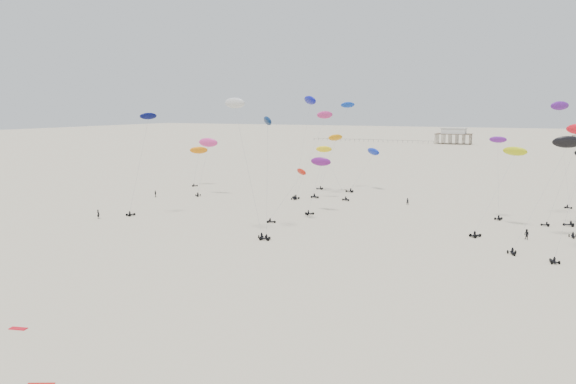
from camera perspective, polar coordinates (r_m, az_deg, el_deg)
The scene contains 26 objects.
ground_plane at distance 209.83m, azimuth 13.00°, elevation 2.28°, with size 900.00×900.00×0.00m, color #C2B399.
pavilion_main at distance 358.56m, azimuth 16.47°, elevation 5.37°, with size 21.00×13.00×9.80m.
pier_fence at distance 370.00m, azimuth 8.44°, elevation 5.19°, with size 80.20×0.20×1.50m.
rig_0 at distance 97.73m, azimuth -4.65°, elevation 5.19°, with size 9.43×4.57×24.15m.
rig_1 at distance 119.57m, azimuth 20.60°, elevation 2.10°, with size 3.89×3.06×16.86m.
rig_2 at distance 124.17m, azimuth 26.11°, elevation 4.90°, with size 6.21×12.21×24.08m.
rig_4 at distance 103.05m, azimuth 25.78°, elevation 2.90°, with size 10.51×17.77×22.26m.
rig_5 at distance 119.79m, azimuth 3.12°, elevation 2.11°, with size 4.73×6.70×12.03m.
rig_6 at distance 144.91m, azimuth -8.25°, elevation 4.28°, with size 5.50×6.19×14.79m.
rig_7 at distance 137.52m, azimuth 4.35°, elevation 2.87°, with size 9.72×3.72×13.38m.
rig_8 at distance 145.81m, azimuth 2.09°, elevation 8.27°, with size 6.22×16.41×26.51m.
rig_9 at distance 99.31m, azimuth -2.15°, elevation 3.89°, with size 6.24×10.42×21.12m.
rig_10 at distance 117.06m, azimuth 27.25°, elevation 4.67°, with size 8.14×3.39×19.63m.
rig_11 at distance 111.09m, azimuth 0.41°, elevation 0.53°, with size 6.77×8.01×11.12m.
rig_12 at distance 154.13m, azimuth 5.34°, elevation 6.60°, with size 9.30×7.26×24.02m.
rig_13 at distance 153.28m, azimuth 8.25°, elevation 3.41°, with size 7.98×10.65×12.66m.
rig_14 at distance 146.34m, azimuth 4.29°, elevation 3.99°, with size 4.22×15.46×17.61m.
rig_16 at distance 163.87m, azimuth -9.10°, elevation 3.86°, with size 5.49×6.60×11.39m.
rig_17 at distance 141.64m, azimuth 2.94°, elevation 5.60°, with size 7.21×12.84×22.07m.
rig_19 at distance 119.30m, azimuth -14.62°, elevation 4.04°, with size 6.08×5.63×21.48m.
rig_20 at distance 109.66m, azimuth 21.20°, elevation 1.91°, with size 8.70×14.78×18.03m.
spectator_0 at distance 120.35m, azimuth -18.70°, elevation -2.57°, with size 0.79×0.54×2.18m, color black.
spectator_1 at distance 104.48m, azimuth 23.05°, elevation -4.47°, with size 1.03×0.60×2.11m, color black.
spectator_2 at distance 144.88m, azimuth -13.31°, elevation -0.51°, with size 1.15×0.62×1.95m, color black.
spectator_3 at distance 132.88m, azimuth 12.04°, elevation -1.28°, with size 0.68×0.47×1.88m, color black.
grounded_kite_b at distance 65.09m, azimuth -25.73°, elevation -12.42°, with size 1.80×0.70×0.07m, color red.
Camera 1 is at (42.78, -4.19, 22.44)m, focal length 35.00 mm.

